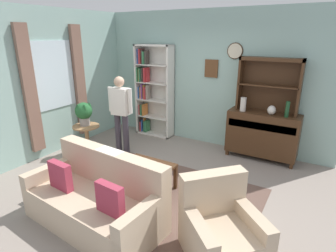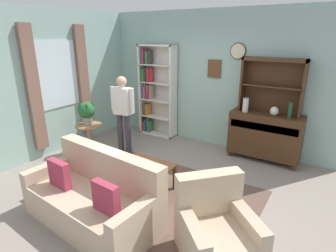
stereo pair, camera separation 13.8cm
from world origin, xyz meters
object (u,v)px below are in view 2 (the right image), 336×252
at_px(sideboard_hutch, 273,78).
at_px(bottle_wine, 290,110).
at_px(couch_floral, 94,199).
at_px(bookshelf, 155,91).
at_px(book_stack, 141,163).
at_px(potted_plant_large, 87,111).
at_px(sideboard, 265,135).
at_px(armchair_floral, 216,234).
at_px(vase_round, 274,111).
at_px(coffee_table, 147,168).
at_px(vase_tall, 246,105).
at_px(person_reading, 123,110).
at_px(plant_stand, 90,136).

xyz_separation_m(sideboard_hutch, bottle_wine, (0.39, -0.20, -0.50)).
distance_m(sideboard_hutch, couch_floral, 3.64).
height_order(bookshelf, book_stack, bookshelf).
distance_m(bookshelf, couch_floral, 3.45).
bearing_deg(potted_plant_large, bookshelf, 74.20).
height_order(sideboard, potted_plant_large, potted_plant_large).
xyz_separation_m(armchair_floral, potted_plant_large, (-3.28, 1.20, 0.59)).
distance_m(vase_round, coffee_table, 2.50).
distance_m(vase_tall, armchair_floral, 2.86).
distance_m(vase_tall, vase_round, 0.52).
xyz_separation_m(bookshelf, potted_plant_large, (-0.47, -1.66, -0.18)).
height_order(bookshelf, sideboard, bookshelf).
height_order(bookshelf, vase_round, bookshelf).
height_order(couch_floral, person_reading, person_reading).
relative_size(plant_stand, potted_plant_large, 1.32).
bearing_deg(potted_plant_large, sideboard, 27.18).
xyz_separation_m(potted_plant_large, coffee_table, (1.82, -0.48, -0.52)).
bearing_deg(bottle_wine, book_stack, -128.94).
bearing_deg(couch_floral, sideboard, 66.15).
height_order(bookshelf, coffee_table, bookshelf).
bearing_deg(sideboard_hutch, person_reading, -152.42).
bearing_deg(bottle_wine, person_reading, -159.10).
relative_size(vase_round, coffee_table, 0.21).
bearing_deg(book_stack, armchair_floral, -22.51).
xyz_separation_m(vase_round, armchair_floral, (0.09, -2.70, -0.72)).
bearing_deg(book_stack, coffee_table, 71.70).
bearing_deg(bookshelf, potted_plant_large, -105.80).
height_order(armchair_floral, book_stack, armchair_floral).
distance_m(couch_floral, person_reading, 2.25).
height_order(bookshelf, bottle_wine, bookshelf).
bearing_deg(couch_floral, sideboard_hutch, 66.88).
xyz_separation_m(vase_round, bottle_wine, (0.26, -0.02, 0.06)).
distance_m(bookshelf, sideboard, 2.65).
height_order(vase_tall, coffee_table, vase_tall).
relative_size(armchair_floral, potted_plant_large, 2.36).
bearing_deg(vase_round, coffee_table, -124.66).
distance_m(vase_round, bottle_wine, 0.27).
relative_size(bookshelf, sideboard, 1.62).
distance_m(sideboard, vase_round, 0.52).
bearing_deg(vase_tall, coffee_table, -113.39).
distance_m(bookshelf, vase_round, 2.73).
height_order(vase_round, couch_floral, vase_round).
bearing_deg(vase_tall, vase_round, 1.49).
height_order(armchair_floral, person_reading, person_reading).
bearing_deg(bottle_wine, vase_round, 175.05).
xyz_separation_m(vase_tall, person_reading, (-2.08, -1.10, -0.14)).
bearing_deg(person_reading, book_stack, -39.09).
height_order(couch_floral, coffee_table, couch_floral).
distance_m(sideboard_hutch, potted_plant_large, 3.56).
bearing_deg(sideboard, armchair_floral, -85.56).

